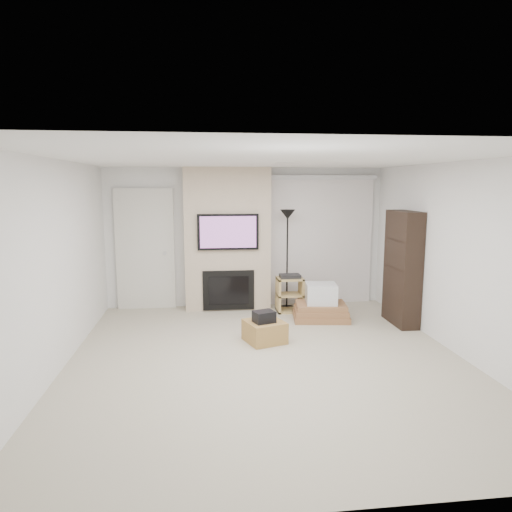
{
  "coord_description": "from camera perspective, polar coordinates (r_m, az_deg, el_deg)",
  "views": [
    {
      "loc": [
        -0.79,
        -5.46,
        2.2
      ],
      "look_at": [
        0.0,
        1.2,
        1.15
      ],
      "focal_mm": 32.0,
      "sensor_mm": 36.0,
      "label": 1
    }
  ],
  "objects": [
    {
      "name": "entry_door",
      "position": [
        8.32,
        -13.66,
        0.73
      ],
      "size": [
        1.02,
        0.11,
        2.14
      ],
      "color": "silver",
      "rests_on": "floor"
    },
    {
      "name": "wall_left",
      "position": [
        5.8,
        -23.8,
        -1.3
      ],
      "size": [
        0.0,
        5.5,
        2.5
      ],
      "primitive_type": "cube",
      "rotation": [
        1.57,
        0.0,
        1.57
      ],
      "color": "white",
      "rests_on": "ground"
    },
    {
      "name": "vertical_blinds",
      "position": [
        8.5,
        8.22,
        2.55
      ],
      "size": [
        1.98,
        0.1,
        2.37
      ],
      "color": "silver",
      "rests_on": "floor"
    },
    {
      "name": "wall_back",
      "position": [
        8.31,
        -1.25,
        2.33
      ],
      "size": [
        5.0,
        0.0,
        2.5
      ],
      "primitive_type": "cube",
      "rotation": [
        1.57,
        0.0,
        0.0
      ],
      "color": "white",
      "rests_on": "ground"
    },
    {
      "name": "floor",
      "position": [
        5.94,
        1.39,
        -12.84
      ],
      "size": [
        5.0,
        5.5,
        0.0
      ],
      "primitive_type": "cube",
      "color": "#BDB49D",
      "rests_on": "ground"
    },
    {
      "name": "black_bag",
      "position": [
        6.41,
        1.0,
        -7.6
      ],
      "size": [
        0.34,
        0.3,
        0.16
      ],
      "primitive_type": "cube",
      "rotation": [
        0.0,
        0.0,
        0.33
      ],
      "color": "black",
      "rests_on": "ottoman"
    },
    {
      "name": "bookshelf",
      "position": [
        7.55,
        17.84,
        -1.45
      ],
      "size": [
        0.3,
        0.8,
        1.8
      ],
      "color": "black",
      "rests_on": "floor"
    },
    {
      "name": "hvac_vent",
      "position": [
        6.38,
        4.07,
        11.54
      ],
      "size": [
        0.35,
        0.18,
        0.01
      ],
      "primitive_type": "cube",
      "color": "silver",
      "rests_on": "ceiling"
    },
    {
      "name": "box_stack",
      "position": [
        7.63,
        8.11,
        -6.18
      ],
      "size": [
        0.97,
        0.78,
        0.6
      ],
      "color": "#966641",
      "rests_on": "floor"
    },
    {
      "name": "fireplace_wall",
      "position": [
        8.07,
        -3.59,
        2.02
      ],
      "size": [
        1.5,
        0.47,
        2.5
      ],
      "color": "beige",
      "rests_on": "floor"
    },
    {
      "name": "wall_front",
      "position": [
        2.98,
        9.07,
        -9.85
      ],
      "size": [
        5.0,
        0.0,
        2.5
      ],
      "primitive_type": "cube",
      "rotation": [
        1.57,
        0.0,
        0.0
      ],
      "color": "white",
      "rests_on": "ground"
    },
    {
      "name": "ceiling",
      "position": [
        5.53,
        1.49,
        11.99
      ],
      "size": [
        5.0,
        5.5,
        0.0
      ],
      "primitive_type": "cube",
      "color": "white",
      "rests_on": "wall_back"
    },
    {
      "name": "av_stand",
      "position": [
        8.01,
        4.24,
        -4.51
      ],
      "size": [
        0.45,
        0.38,
        0.66
      ],
      "color": "tan",
      "rests_on": "floor"
    },
    {
      "name": "floor_lamp",
      "position": [
        8.02,
        3.95,
        3.12
      ],
      "size": [
        0.26,
        0.26,
        1.77
      ],
      "color": "black",
      "rests_on": "floor"
    },
    {
      "name": "ottoman",
      "position": [
        6.53,
        1.08,
        -9.41
      ],
      "size": [
        0.63,
        0.63,
        0.3
      ],
      "primitive_type": "cube",
      "rotation": [
        0.0,
        0.0,
        0.33
      ],
      "color": "#A77C41",
      "rests_on": "floor"
    },
    {
      "name": "wall_right",
      "position": [
        6.45,
        24.01,
        -0.36
      ],
      "size": [
        0.0,
        5.5,
        2.5
      ],
      "primitive_type": "cube",
      "rotation": [
        1.57,
        0.0,
        1.57
      ],
      "color": "white",
      "rests_on": "ground"
    }
  ]
}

